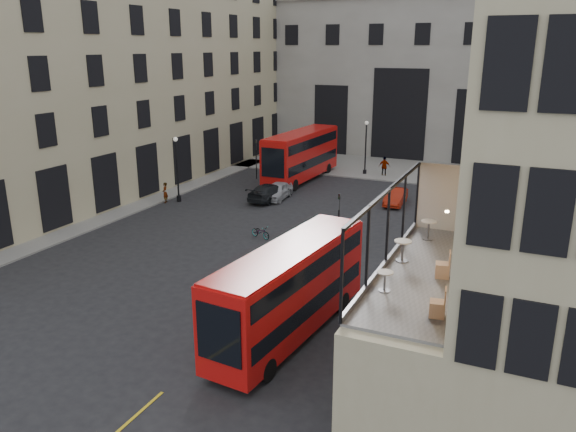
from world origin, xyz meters
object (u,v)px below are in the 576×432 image
at_px(car_b, 396,197).
at_px(cafe_table_far, 429,227).
at_px(traffic_light_near, 339,216).
at_px(car_c, 270,192).
at_px(bicycle, 261,232).
at_px(street_lamp_a, 177,173).
at_px(cafe_chair_b, 458,271).
at_px(cafe_chair_a, 438,308).
at_px(street_lamp_b, 365,151).
at_px(cafe_chair_c, 443,269).
at_px(car_a, 277,191).
at_px(pedestrian_c, 384,167).
at_px(pedestrian_d, 472,163).
at_px(bus_near, 290,286).
at_px(cyclist, 354,237).
at_px(pedestrian_e, 165,193).
at_px(cafe_table_mid, 403,248).
at_px(pedestrian_b, 295,169).
at_px(cafe_table_near, 385,278).
at_px(pedestrian_a, 295,167).
at_px(cafe_chair_d, 464,240).
at_px(bus_far, 301,153).
at_px(traffic_light_far, 256,154).

height_order(car_b, cafe_table_far, cafe_table_far).
bearing_deg(traffic_light_near, car_c, 134.65).
bearing_deg(bicycle, street_lamp_a, 80.43).
bearing_deg(cafe_table_far, cafe_chair_b, -64.94).
bearing_deg(cafe_chair_a, street_lamp_b, 109.81).
xyz_separation_m(car_c, cafe_chair_c, (17.42, -21.76, 4.20)).
height_order(car_a, pedestrian_c, pedestrian_c).
height_order(cafe_table_far, cafe_chair_c, cafe_chair_c).
distance_m(pedestrian_d, cafe_table_far, 36.72).
bearing_deg(street_lamp_b, car_b, -60.01).
height_order(bus_near, cyclist, bus_near).
distance_m(car_a, pedestrian_e, 9.21).
bearing_deg(cafe_table_mid, traffic_light_near, 119.55).
bearing_deg(bicycle, pedestrian_d, -2.16).
bearing_deg(pedestrian_e, pedestrian_b, 132.37).
height_order(traffic_light_near, cafe_table_far, cafe_table_far).
distance_m(bus_near, pedestrian_e, 24.16).
bearing_deg(cafe_chair_c, cafe_chair_a, -83.05).
bearing_deg(cafe_chair_a, pedestrian_c, 107.07).
xyz_separation_m(cafe_table_near, cafe_table_mid, (-0.10, 2.87, 0.09)).
bearing_deg(pedestrian_d, pedestrian_a, 99.53).
relative_size(street_lamp_a, pedestrian_d, 2.91).
relative_size(bicycle, cafe_chair_d, 1.99).
relative_size(bus_far, car_c, 2.44).
height_order(traffic_light_near, pedestrian_e, traffic_light_near).
distance_m(cafe_table_near, cafe_table_mid, 2.87).
bearing_deg(traffic_light_far, street_lamp_b, 33.69).
xyz_separation_m(cafe_table_near, cafe_chair_a, (1.90, -1.12, -0.17)).
relative_size(street_lamp_a, cafe_table_far, 6.72).
bearing_deg(traffic_light_near, pedestrian_e, 162.71).
bearing_deg(car_b, car_a, -168.68).
height_order(traffic_light_near, car_c, traffic_light_near).
xyz_separation_m(pedestrian_d, cafe_table_mid, (2.01, -39.31, 4.22)).
xyz_separation_m(bus_far, cafe_chair_a, (18.28, -32.60, 2.28)).
xyz_separation_m(street_lamp_b, car_a, (-3.95, -11.92, -1.70)).
relative_size(car_b, cafe_chair_d, 4.84).
height_order(car_b, cafe_table_mid, cafe_table_mid).
height_order(bus_far, car_c, bus_far).
height_order(pedestrian_c, cafe_table_far, cafe_table_far).
distance_m(pedestrian_b, pedestrian_d, 18.31).
distance_m(bus_far, cyclist, 19.14).
relative_size(cafe_table_mid, cafe_chair_c, 0.84).
relative_size(pedestrian_a, cafe_table_near, 2.44).
xyz_separation_m(street_lamp_a, cyclist, (16.62, -4.72, -1.63)).
distance_m(cafe_chair_a, cafe_chair_d, 6.64).
height_order(pedestrian_b, cafe_chair_a, cafe_chair_a).
xyz_separation_m(car_a, cafe_table_far, (15.80, -18.56, 4.43)).
bearing_deg(pedestrian_c, cafe_chair_b, 104.38).
xyz_separation_m(traffic_light_far, car_a, (5.05, -5.92, -1.73)).
relative_size(car_a, cafe_chair_a, 4.49).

